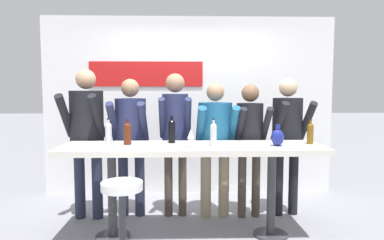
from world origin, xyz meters
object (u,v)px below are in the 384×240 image
Objects in this scene: tasting_table at (192,157)px; wine_bottle_1 at (172,130)px; person_far_left at (87,127)px; person_center_left at (175,127)px; wine_bottle_2 at (109,132)px; wine_glass_0 at (191,135)px; person_center_right at (250,135)px; person_center at (215,136)px; wine_bottle_0 at (127,133)px; wine_bottle_4 at (213,133)px; bar_stool at (122,212)px; decorative_vase at (278,137)px; wine_bottle_3 at (310,132)px; person_right at (287,131)px; person_left at (131,132)px.

wine_bottle_1 is (-0.21, 0.16, 0.26)m from tasting_table.
person_far_left is 1.03× the size of person_center_left.
wine_bottle_2 is 0.87m from wine_glass_0.
person_center_right is (0.89, -0.06, -0.09)m from person_center_left.
wine_bottle_0 is at bearing -156.08° from person_center.
wine_bottle_2 is at bearing 174.12° from wine_bottle_4.
wine_bottle_1 reaches higher than bar_stool.
person_far_left is 2.17m from decorative_vase.
person_center is at bearing -6.94° from person_center_left.
wine_bottle_2 reaches higher than wine_bottle_0.
person_center_left is (0.43, 1.23, 0.59)m from bar_stool.
person_center_right is 0.77m from wine_bottle_4.
wine_bottle_3 is (1.23, 0.04, 0.25)m from tasting_table.
person_center is 0.65m from wine_bottle_1.
person_right reaches higher than bar_stool.
person_center_left is 1.36m from person_right.
bar_stool is 2.87× the size of wine_bottle_3.
person_center_left is at bearing 158.33° from wine_bottle_3.
wine_bottle_1 reaches higher than wine_bottle_2.
bar_stool is at bearing -82.33° from person_left.
person_left is at bearing 138.77° from tasting_table.
person_center_left is at bearing 171.51° from person_right.
person_center_right reaches higher than wine_bottle_1.
person_right is at bearing 34.21° from wine_bottle_4.
tasting_table is 0.89m from decorative_vase.
wine_bottle_3 reaches higher than wine_glass_0.
person_far_left is 1.06× the size of person_right.
wine_bottle_1 is at bearing -40.18° from person_left.
bar_stool is at bearing -57.38° from person_far_left.
person_left is 9.40× the size of wine_glass_0.
person_center_right is 6.07× the size of wine_bottle_0.
wine_bottle_4 is at bearing -6.59° from wine_bottle_0.
wine_bottle_2 is 1.04× the size of wine_bottle_3.
wine_bottle_1 is (0.51, -0.47, 0.08)m from person_left.
person_center reaches higher than decorative_vase.
person_center_right is (1.92, -0.01, -0.10)m from person_far_left.
person_center is (1.51, 0.00, -0.11)m from person_far_left.
bar_stool is 2.71× the size of wine_bottle_4.
person_center_right is (0.41, -0.01, 0.01)m from person_center.
person_center is 6.10× the size of wine_bottle_0.
person_center_left is (0.54, -0.03, 0.06)m from person_left.
wine_bottle_4 reaches higher than wine_glass_0.
tasting_table is at bearing -178.00° from wine_bottle_3.
person_right is (1.36, -0.00, -0.05)m from person_center_left.
wine_bottle_4 is at bearing -59.36° from person_center_left.
person_center_left reaches higher than wine_bottle_0.
person_center_left is 1.07× the size of person_center.
person_center_left is at bearing 171.84° from person_center_right.
tasting_table is 0.64m from person_center.
person_right is 5.58× the size of wine_bottle_1.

